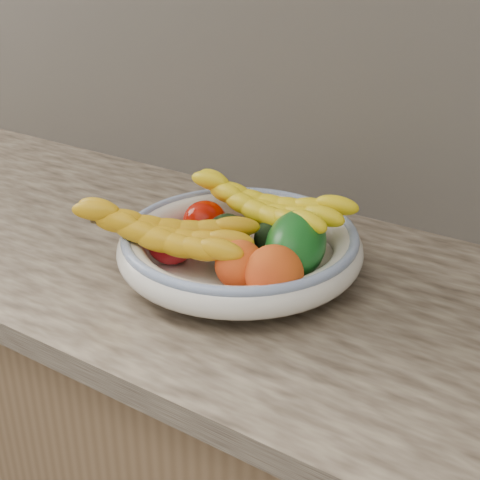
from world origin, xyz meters
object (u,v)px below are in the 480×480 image
at_px(green_mango, 296,245).
at_px(banana_bunch_front, 162,237).
at_px(fruit_bowl, 240,246).
at_px(banana_bunch_back, 264,211).

distance_m(green_mango, banana_bunch_front, 0.20).
bearing_deg(banana_bunch_front, fruit_bowl, 31.58).
bearing_deg(fruit_bowl, green_mango, 3.28).
bearing_deg(fruit_bowl, banana_bunch_front, -130.76).
bearing_deg(green_mango, banana_bunch_back, 127.17).
height_order(green_mango, banana_bunch_back, green_mango).
bearing_deg(banana_bunch_back, banana_bunch_front, -112.24).
xyz_separation_m(fruit_bowl, green_mango, (0.10, 0.01, 0.03)).
relative_size(fruit_bowl, banana_bunch_front, 1.29).
xyz_separation_m(green_mango, banana_bunch_front, (-0.18, -0.10, 0.01)).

